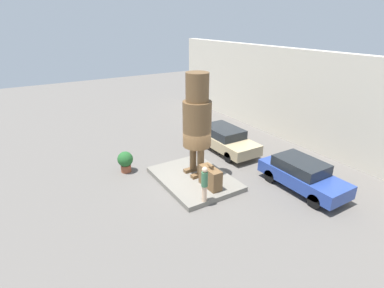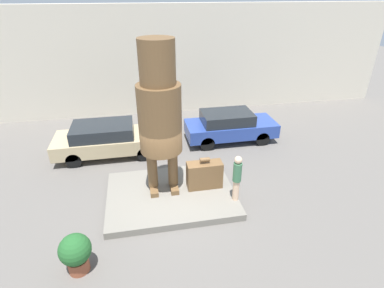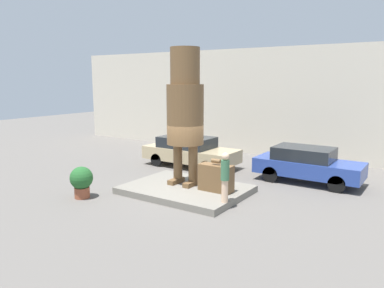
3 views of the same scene
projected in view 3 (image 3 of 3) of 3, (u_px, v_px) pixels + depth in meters
The scene contains 9 objects.
ground_plane at pixel (186, 193), 13.90m from camera, with size 60.00×60.00×0.00m, color #605B56.
pedestal at pixel (186, 190), 13.88m from camera, with size 4.34×3.22×0.24m.
building_backdrop at pixel (274, 102), 20.30m from camera, with size 28.00×0.60×5.84m.
statue_figure at pixel (185, 106), 13.71m from camera, with size 1.37×1.37×5.06m.
giant_suitcase at pixel (216, 178), 13.22m from camera, with size 1.22×0.50×1.17m.
tourist at pixel (225, 175), 11.94m from camera, with size 0.28×0.28×1.63m.
parked_car_tan at pixel (190, 151), 17.94m from camera, with size 4.58×1.85×1.43m.
parked_car_blue at pixel (307, 164), 15.16m from camera, with size 4.20×1.71×1.45m.
planter_pot at pixel (82, 180), 13.19m from camera, with size 0.81×0.81×1.13m.
Camera 3 is at (7.63, -10.99, 4.17)m, focal length 35.00 mm.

